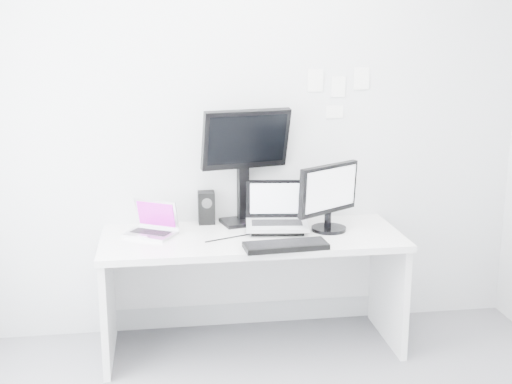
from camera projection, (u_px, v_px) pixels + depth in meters
The scene contains 13 objects.
back_wall at pixel (244, 124), 4.22m from camera, with size 3.60×3.60×0.00m, color silver.
desk at pixel (252, 292), 4.11m from camera, with size 1.80×0.70×0.73m, color white.
macbook at pixel (149, 218), 3.99m from camera, with size 0.29×0.22×0.22m, color #B6B6BB.
speaker at pixel (206, 208), 4.25m from camera, with size 0.10×0.10×0.21m, color black.
dell_laptop at pixel (277, 207), 4.06m from camera, with size 0.37×0.29×0.31m, color #B6B9BE.
rear_monitor at pixel (245, 165), 4.19m from camera, with size 0.55×0.20×0.75m, color black.
samsung_monitor at pixel (330, 197), 4.07m from camera, with size 0.47×0.21×0.43m, color black.
keyboard at pixel (286, 246), 3.78m from camera, with size 0.47×0.17×0.03m, color black.
mouse at pixel (308, 244), 3.81m from camera, with size 0.10×0.06×0.03m, color black.
wall_note_0 at pixel (315, 80), 4.21m from camera, with size 0.10×0.00×0.14m, color white.
wall_note_1 at pixel (338, 87), 4.24m from camera, with size 0.09×0.00×0.13m, color white.
wall_note_2 at pixel (362, 78), 4.25m from camera, with size 0.10×0.00×0.14m, color white.
wall_note_3 at pixel (335, 112), 4.28m from camera, with size 0.11×0.00×0.08m, color white.
Camera 1 is at (-0.53, -2.57, 1.92)m, focal length 47.09 mm.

